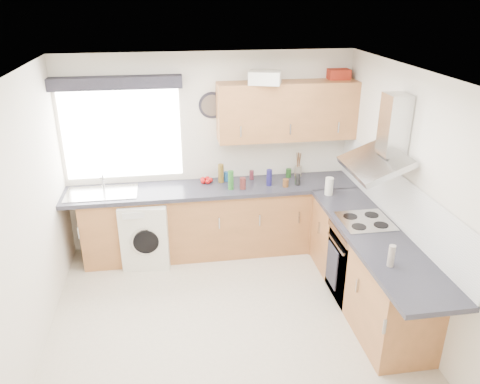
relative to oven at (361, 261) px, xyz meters
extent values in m
plane|color=beige|center=(-1.50, -0.30, -0.42)|extent=(3.60, 3.60, 0.00)
cube|color=white|center=(-1.50, -0.30, 2.08)|extent=(3.60, 3.60, 0.02)
cube|color=silver|center=(-1.50, 1.50, 0.82)|extent=(3.60, 0.02, 2.50)
cube|color=silver|center=(-1.50, -2.10, 0.82)|extent=(3.60, 0.02, 2.50)
cube|color=silver|center=(-3.30, -0.30, 0.82)|extent=(0.02, 3.60, 2.50)
cube|color=silver|center=(0.30, -0.30, 0.82)|extent=(0.02, 3.60, 2.50)
cube|color=beige|center=(-2.55, 1.49, 1.12)|extent=(1.40, 0.02, 1.10)
cube|color=black|center=(-2.55, 1.40, 1.76)|extent=(1.50, 0.18, 0.14)
cube|color=white|center=(0.29, 0.00, 0.75)|extent=(0.01, 3.00, 0.54)
cube|color=brown|center=(-1.60, 1.21, 0.01)|extent=(3.00, 0.58, 0.86)
cube|color=brown|center=(0.00, 1.20, 0.01)|extent=(0.60, 0.60, 0.86)
cube|color=brown|center=(0.01, -0.15, 0.01)|extent=(0.58, 2.10, 0.86)
cube|color=#24242C|center=(-1.50, 1.20, 0.46)|extent=(3.60, 0.62, 0.05)
cube|color=#24242C|center=(0.00, -0.30, 0.46)|extent=(0.62, 2.42, 0.05)
cube|color=black|center=(0.00, 0.00, 0.00)|extent=(0.56, 0.58, 0.85)
cube|color=#B1B1B1|center=(0.00, 0.00, 0.49)|extent=(0.52, 0.52, 0.01)
cube|color=brown|center=(-0.55, 1.32, 1.38)|extent=(1.70, 0.35, 0.70)
cube|color=beige|center=(-2.33, 1.10, -0.01)|extent=(0.62, 0.60, 0.83)
cylinder|color=black|center=(-1.45, 1.48, 1.44)|extent=(0.32, 0.04, 0.32)
cube|color=beige|center=(-0.85, 1.22, 1.80)|extent=(0.42, 0.36, 0.15)
cube|color=maroon|center=(0.10, 1.42, 1.78)|extent=(0.27, 0.23, 0.12)
cylinder|color=gray|center=(-0.35, 1.40, 0.55)|extent=(0.10, 0.10, 0.13)
cylinder|color=beige|center=(-0.15, 0.75, 0.59)|extent=(0.12, 0.12, 0.21)
cylinder|color=brown|center=(-1.37, 1.34, 0.60)|extent=(0.07, 0.07, 0.24)
cylinder|color=#193F16|center=(-0.44, 1.11, 0.55)|extent=(0.06, 0.06, 0.13)
cylinder|color=brown|center=(-0.60, 1.06, 0.54)|extent=(0.07, 0.07, 0.10)
cylinder|color=black|center=(-0.44, 1.09, 0.56)|extent=(0.06, 0.06, 0.15)
cylinder|color=#1D4518|center=(-0.48, 1.37, 0.54)|extent=(0.07, 0.07, 0.12)
cylinder|color=#215A20|center=(-1.28, 1.09, 0.60)|extent=(0.07, 0.07, 0.24)
cylinder|color=#57211F|center=(-1.13, 1.08, 0.56)|extent=(0.07, 0.07, 0.14)
cylinder|color=#5A2029|center=(-0.97, 1.37, 0.54)|extent=(0.06, 0.06, 0.12)
cylinder|color=#19164B|center=(-0.79, 1.14, 0.59)|extent=(0.07, 0.07, 0.21)
cylinder|color=#4E1010|center=(-0.42, 1.22, 0.53)|extent=(0.04, 0.04, 0.10)
cylinder|color=navy|center=(-1.30, 1.37, 0.55)|extent=(0.06, 0.06, 0.12)
cylinder|color=gray|center=(-0.12, -0.84, 0.59)|extent=(0.06, 0.06, 0.20)
camera|label=1|loc=(-1.98, -4.13, 2.72)|focal=35.00mm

